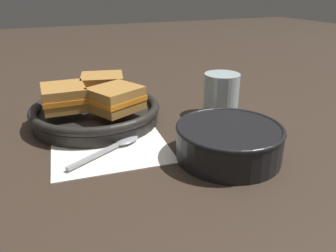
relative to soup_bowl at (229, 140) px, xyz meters
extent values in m
plane|color=#382B21|center=(-0.10, 0.09, -0.03)|extent=(4.00, 4.00, 0.00)
cube|color=white|center=(-0.18, 0.11, -0.03)|extent=(0.22, 0.19, 0.00)
cylinder|color=black|center=(0.00, 0.00, -0.01)|extent=(0.18, 0.18, 0.06)
cylinder|color=orange|center=(0.00, 0.00, 0.01)|extent=(0.16, 0.16, 0.01)
torus|color=black|center=(0.00, 0.00, 0.02)|extent=(0.18, 0.18, 0.01)
cube|color=#9E9EA3|center=(-0.21, 0.08, -0.03)|extent=(0.10, 0.06, 0.01)
ellipsoid|color=#9E9EA3|center=(-0.14, 0.12, -0.03)|extent=(0.06, 0.05, 0.01)
cylinder|color=black|center=(-0.17, 0.24, -0.02)|extent=(0.26, 0.26, 0.02)
torus|color=black|center=(-0.17, 0.24, 0.00)|extent=(0.27, 0.27, 0.02)
cube|color=black|center=(-0.17, 0.43, 0.00)|extent=(0.02, 0.12, 0.01)
cube|color=#B27A38|center=(-0.23, 0.24, 0.02)|extent=(0.08, 0.09, 0.02)
cube|color=orange|center=(-0.23, 0.24, 0.03)|extent=(0.09, 0.10, 0.01)
cube|color=#B27A38|center=(-0.23, 0.24, 0.05)|extent=(0.08, 0.09, 0.02)
cube|color=#B27A38|center=(-0.14, 0.19, 0.02)|extent=(0.12, 0.11, 0.02)
cube|color=orange|center=(-0.14, 0.19, 0.03)|extent=(0.12, 0.12, 0.01)
cube|color=#B27A38|center=(-0.14, 0.19, 0.05)|extent=(0.12, 0.11, 0.02)
cube|color=#B27A38|center=(-0.14, 0.30, 0.02)|extent=(0.11, 0.10, 0.02)
cube|color=orange|center=(-0.14, 0.30, 0.03)|extent=(0.11, 0.10, 0.01)
cube|color=#B27A38|center=(-0.14, 0.30, 0.05)|extent=(0.11, 0.10, 0.02)
cylinder|color=silver|center=(0.09, 0.18, 0.01)|extent=(0.08, 0.08, 0.09)
camera|label=1|loc=(-0.29, -0.41, 0.24)|focal=35.00mm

